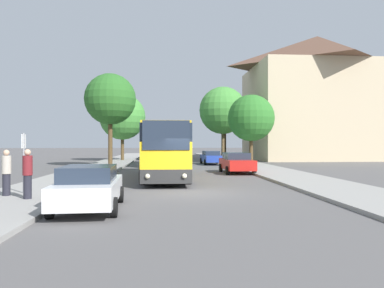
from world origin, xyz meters
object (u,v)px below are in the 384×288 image
(bus_middle, at_px, (166,147))
(bus_stop_sign, at_px, (24,156))
(tree_left_far, at_px, (110,99))
(tree_right_mid, at_px, (251,118))
(bus_front, at_px, (165,150))
(tree_right_near, at_px, (225,115))
(bus_rear, at_px, (164,147))
(tree_left_near, at_px, (122,117))
(tree_right_far, at_px, (223,111))
(pedestrian_waiting_far, at_px, (6,172))
(parked_car_right_near, at_px, (237,162))
(parked_car_right_far, at_px, (211,157))
(pedestrian_waiting_near, at_px, (28,174))
(parked_car_left_curb, at_px, (89,187))

(bus_middle, bearing_deg, bus_stop_sign, -106.91)
(tree_left_far, xyz_separation_m, tree_right_mid, (14.42, 5.12, -1.31))
(bus_front, xyz_separation_m, tree_right_near, (8.27, 27.00, 4.35))
(bus_front, height_order, bus_rear, bus_front)
(tree_left_near, xyz_separation_m, tree_right_far, (12.60, 0.15, 0.89))
(pedestrian_waiting_far, bearing_deg, bus_stop_sign, 123.04)
(tree_left_far, bearing_deg, parked_car_right_near, -34.95)
(tree_left_far, xyz_separation_m, tree_right_near, (13.30, 16.01, -0.13))
(parked_car_right_far, bearing_deg, tree_right_mid, -169.51)
(bus_front, distance_m, tree_right_far, 24.54)
(bus_rear, xyz_separation_m, parked_car_right_near, (5.49, -24.54, -0.94))
(bus_middle, distance_m, tree_left_near, 11.43)
(pedestrian_waiting_near, xyz_separation_m, tree_left_near, (0.02, 32.19, 4.37))
(parked_car_right_far, height_order, pedestrian_waiting_near, pedestrian_waiting_near)
(parked_car_left_curb, xyz_separation_m, parked_car_right_near, (7.97, 14.83, 0.02))
(bus_rear, bearing_deg, bus_middle, -88.28)
(bus_rear, bearing_deg, pedestrian_waiting_near, -96.98)
(parked_car_right_near, distance_m, bus_stop_sign, 16.14)
(bus_rear, bearing_deg, tree_right_near, -7.79)
(bus_rear, bearing_deg, pedestrian_waiting_far, -98.96)
(bus_middle, bearing_deg, tree_left_far, -155.64)
(parked_car_right_near, xyz_separation_m, tree_left_far, (-10.40, 7.27, 5.49))
(pedestrian_waiting_near, height_order, tree_left_far, tree_left_far)
(parked_car_left_curb, relative_size, tree_right_near, 0.57)
(pedestrian_waiting_far, xyz_separation_m, tree_right_near, (14.68, 35.43, 5.07))
(pedestrian_waiting_far, bearing_deg, tree_right_mid, 118.78)
(pedestrian_waiting_near, height_order, tree_right_mid, tree_right_mid)
(tree_right_far, bearing_deg, tree_left_far, -136.01)
(parked_car_left_curb, distance_m, tree_right_far, 35.94)
(parked_car_right_far, xyz_separation_m, pedestrian_waiting_near, (-10.12, -24.45, 0.36))
(parked_car_right_near, bearing_deg, tree_right_far, -96.85)
(tree_right_mid, bearing_deg, tree_right_far, 106.40)
(tree_left_far, bearing_deg, parked_car_right_far, 22.40)
(bus_middle, relative_size, tree_right_far, 1.12)
(parked_car_left_curb, height_order, tree_right_near, tree_right_near)
(bus_front, relative_size, parked_car_right_far, 2.50)
(pedestrian_waiting_far, distance_m, tree_right_mid, 29.45)
(pedestrian_waiting_near, relative_size, tree_left_near, 0.23)
(parked_car_right_near, relative_size, tree_right_near, 0.56)
(pedestrian_waiting_near, distance_m, tree_right_mid, 29.65)
(tree_left_far, xyz_separation_m, tree_right_far, (12.40, 11.97, 0.08))
(tree_left_near, xyz_separation_m, tree_right_mid, (14.62, -6.70, -0.50))
(bus_stop_sign, bearing_deg, tree_left_far, 87.00)
(tree_left_near, relative_size, tree_right_mid, 1.11)
(parked_car_right_near, xyz_separation_m, parked_car_right_far, (-0.49, 11.35, -0.05))
(parked_car_left_curb, relative_size, parked_car_right_near, 1.02)
(bus_front, bearing_deg, parked_car_right_near, 34.30)
(parked_car_right_far, relative_size, tree_left_far, 0.55)
(parked_car_right_far, bearing_deg, bus_middle, 16.96)
(parked_car_right_far, distance_m, tree_left_far, 12.06)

